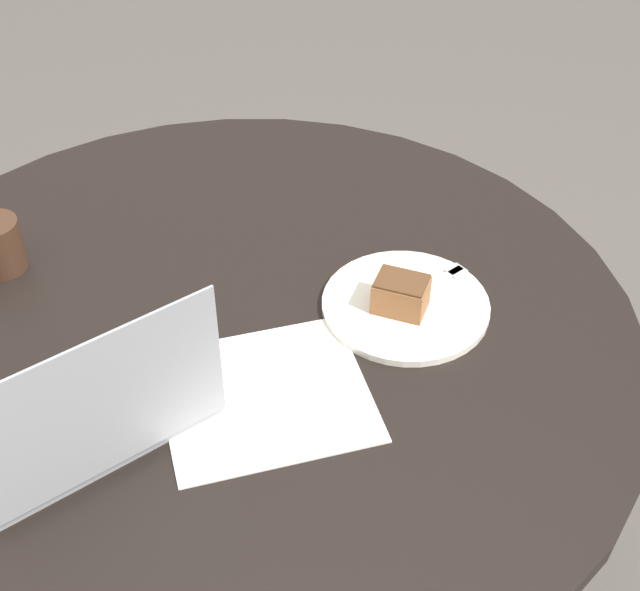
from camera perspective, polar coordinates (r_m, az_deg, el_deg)
ground_plane at (r=1.92m, az=-4.14°, el=-17.96°), size 12.00×12.00×0.00m
dining_table at (r=1.45m, az=-5.24°, el=-5.76°), size 1.24×1.24×0.73m
paper_document at (r=1.24m, az=-3.52°, el=-6.38°), size 0.36×0.34×0.00m
plate at (r=1.38m, az=5.50°, el=-0.62°), size 0.26×0.26×0.01m
cake_slice at (r=1.34m, az=5.20°, el=0.08°), size 0.09×0.08×0.06m
fork at (r=1.41m, az=7.19°, el=0.69°), size 0.14×0.14×0.00m
laptop at (r=1.21m, az=-14.81°, el=-7.15°), size 0.39×0.38×0.23m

